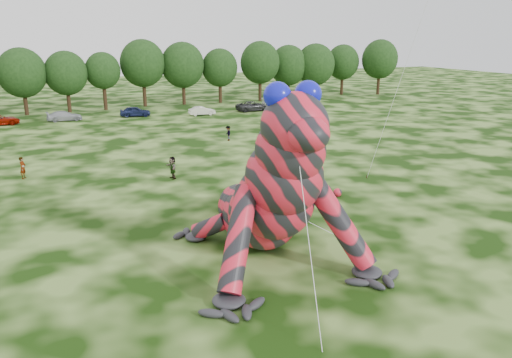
{
  "coord_description": "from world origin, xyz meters",
  "views": [
    {
      "loc": [
        -9.34,
        -22.19,
        11.28
      ],
      "look_at": [
        0.89,
        0.54,
        4.0
      ],
      "focal_mm": 35.0,
      "sensor_mm": 36.0,
      "label": 1
    }
  ],
  "objects": [
    {
      "name": "spectator_3",
      "position": [
        17.06,
        32.58,
        0.87
      ],
      "size": [
        0.54,
        1.07,
        1.75
      ],
      "primitive_type": "imported",
      "rotation": [
        0.0,
        0.0,
        4.6
      ],
      "color": "gray",
      "rests_on": "ground"
    },
    {
      "name": "car_4",
      "position": [
        3.9,
        48.85,
        0.72
      ],
      "size": [
        4.44,
        2.33,
        1.44
      ],
      "primitive_type": "imported",
      "rotation": [
        0.0,
        0.0,
        1.42
      ],
      "color": "#151D43",
      "rests_on": "ground"
    },
    {
      "name": "car_7",
      "position": [
        26.7,
        49.42,
        0.73
      ],
      "size": [
        5.29,
        2.82,
        1.46
      ],
      "primitive_type": "imported",
      "rotation": [
        0.0,
        0.0,
        1.41
      ],
      "color": "silver",
      "rests_on": "ground"
    },
    {
      "name": "car_3",
      "position": [
        -5.5,
        49.09,
        0.65
      ],
      "size": [
        4.6,
        2.08,
        1.31
      ],
      "primitive_type": "imported",
      "rotation": [
        0.0,
        0.0,
        1.63
      ],
      "color": "#A0A3A9",
      "rests_on": "ground"
    },
    {
      "name": "tree_8",
      "position": [
        -4.22,
        56.99,
        4.47
      ],
      "size": [
        6.14,
        5.53,
        8.94
      ],
      "primitive_type": null,
      "color": "black",
      "rests_on": "ground"
    },
    {
      "name": "tree_14",
      "position": [
        33.46,
        58.72,
        4.7
      ],
      "size": [
        6.82,
        6.14,
        9.4
      ],
      "primitive_type": null,
      "color": "black",
      "rests_on": "ground"
    },
    {
      "name": "tree_17",
      "position": [
        51.95,
        56.66,
        5.15
      ],
      "size": [
        6.98,
        6.28,
        10.3
      ],
      "primitive_type": null,
      "color": "black",
      "rests_on": "ground"
    },
    {
      "name": "spectator_5",
      "position": [
        0.44,
        15.94,
        0.91
      ],
      "size": [
        0.67,
        1.72,
        1.82
      ],
      "primitive_type": "imported",
      "rotation": [
        0.0,
        0.0,
        4.79
      ],
      "color": "gray",
      "rests_on": "ground"
    },
    {
      "name": "spectator_0",
      "position": [
        -10.57,
        20.86,
        0.9
      ],
      "size": [
        0.67,
        0.77,
        1.79
      ],
      "primitive_type": "imported",
      "rotation": [
        0.0,
        0.0,
        1.13
      ],
      "color": "gray",
      "rests_on": "ground"
    },
    {
      "name": "tree_13",
      "position": [
        27.13,
        57.13,
        5.06
      ],
      "size": [
        6.83,
        6.15,
        10.13
      ],
      "primitive_type": null,
      "color": "black",
      "rests_on": "ground"
    },
    {
      "name": "car_6",
      "position": [
        21.25,
        46.87,
        0.73
      ],
      "size": [
        5.35,
        2.72,
        1.45
      ],
      "primitive_type": "imported",
      "rotation": [
        0.0,
        0.0,
        1.63
      ],
      "color": "#2A2A2D",
      "rests_on": "ground"
    },
    {
      "name": "tree_9",
      "position": [
        1.06,
        57.35,
        4.34
      ],
      "size": [
        5.27,
        4.74,
        8.68
      ],
      "primitive_type": null,
      "color": "black",
      "rests_on": "ground"
    },
    {
      "name": "spectator_2",
      "position": [
        9.93,
        28.04,
        0.81
      ],
      "size": [
        0.67,
        1.08,
        1.62
      ],
      "primitive_type": "imported",
      "rotation": [
        0.0,
        0.0,
        4.65
      ],
      "color": "gray",
      "rests_on": "ground"
    },
    {
      "name": "car_5",
      "position": [
        12.88,
        46.12,
        0.62
      ],
      "size": [
        3.84,
        1.54,
        1.24
      ],
      "primitive_type": "imported",
      "rotation": [
        0.0,
        0.0,
        1.51
      ],
      "color": "silver",
      "rests_on": "ground"
    },
    {
      "name": "tree_7",
      "position": [
        -10.08,
        56.8,
        4.74
      ],
      "size": [
        6.68,
        6.01,
        9.48
      ],
      "primitive_type": null,
      "color": "black",
      "rests_on": "ground"
    },
    {
      "name": "car_2",
      "position": [
        -13.29,
        48.96,
        0.66
      ],
      "size": [
        4.94,
        2.58,
        1.33
      ],
      "primitive_type": "imported",
      "rotation": [
        0.0,
        0.0,
        1.65
      ],
      "color": "#891002",
      "rests_on": "ground"
    },
    {
      "name": "tree_11",
      "position": [
        13.79,
        58.2,
        5.03
      ],
      "size": [
        7.01,
        6.31,
        10.07
      ],
      "primitive_type": null,
      "color": "black",
      "rests_on": "ground"
    },
    {
      "name": "tree_10",
      "position": [
        7.4,
        58.58,
        5.25
      ],
      "size": [
        7.09,
        6.38,
        10.5
      ],
      "primitive_type": null,
      "color": "black",
      "rests_on": "ground"
    },
    {
      "name": "ground",
      "position": [
        0.0,
        0.0,
        0.0
      ],
      "size": [
        240.0,
        240.0,
        0.0
      ],
      "primitive_type": "plane",
      "color": "#16330A",
      "rests_on": "ground"
    },
    {
      "name": "tree_15",
      "position": [
        38.47,
        57.77,
        4.82
      ],
      "size": [
        7.17,
        6.45,
        9.63
      ],
      "primitive_type": null,
      "color": "black",
      "rests_on": "ground"
    },
    {
      "name": "tree_16",
      "position": [
        45.45,
        59.37,
        4.69
      ],
      "size": [
        6.26,
        5.63,
        9.37
      ],
      "primitive_type": null,
      "color": "black",
      "rests_on": "ground"
    },
    {
      "name": "inflatable_gecko",
      "position": [
        1.24,
        1.54,
        4.68
      ],
      "size": [
        16.41,
        19.26,
        9.36
      ],
      "primitive_type": null,
      "rotation": [
        0.0,
        0.0,
        -0.04
      ],
      "color": "red",
      "rests_on": "ground"
    },
    {
      "name": "tree_12",
      "position": [
        20.01,
        57.74,
        4.49
      ],
      "size": [
        5.99,
        5.39,
        8.97
      ],
      "primitive_type": null,
      "color": "black",
      "rests_on": "ground"
    }
  ]
}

